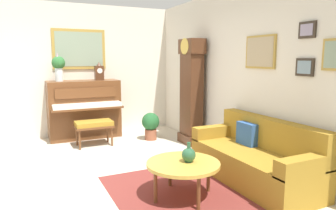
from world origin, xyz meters
TOP-DOWN VIEW (x-y plane):
  - ground_plane at (0.00, 0.00)m, footprint 6.40×6.00m
  - wall_left at (-2.60, 0.01)m, footprint 0.13×4.90m
  - wall_back at (0.02, 2.40)m, footprint 5.30×0.13m
  - area_rug at (1.18, 0.80)m, footprint 2.10×1.50m
  - piano at (-2.23, 0.32)m, footprint 0.87×1.44m
  - piano_bench at (-1.49, 0.35)m, footprint 0.42×0.70m
  - grandfather_clock at (-0.87, 2.11)m, footprint 0.52×0.34m
  - couch at (1.15, 1.97)m, footprint 1.90×0.80m
  - coffee_table at (1.18, 0.84)m, footprint 0.88×0.88m
  - mantel_clock at (-2.23, 0.65)m, footprint 0.13×0.18m
  - flower_vase at (-2.23, -0.15)m, footprint 0.26×0.26m
  - green_jug at (1.19, 0.90)m, footprint 0.17×0.17m
  - potted_plant at (-1.45, 1.50)m, footprint 0.36×0.36m

SIDE VIEW (x-z plane):
  - ground_plane at x=0.00m, z-range -0.10..0.00m
  - area_rug at x=1.18m, z-range 0.00..0.01m
  - couch at x=1.15m, z-range -0.11..0.73m
  - potted_plant at x=-1.45m, z-range 0.04..0.60m
  - coffee_table at x=1.18m, z-range 0.19..0.62m
  - piano_bench at x=-1.49m, z-range 0.17..0.65m
  - green_jug at x=1.19m, z-range 0.40..0.64m
  - piano at x=-2.23m, z-range 0.01..1.21m
  - grandfather_clock at x=-0.87m, z-range -0.05..1.98m
  - mantel_clock at x=-2.23m, z-range 1.18..1.56m
  - wall_back at x=0.02m, z-range 0.00..2.80m
  - wall_left at x=-2.60m, z-range 0.01..2.81m
  - flower_vase at x=-2.23m, z-range 1.23..1.81m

